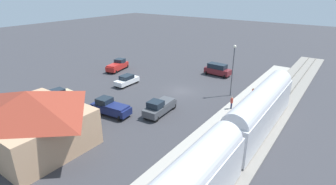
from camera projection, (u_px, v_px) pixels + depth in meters
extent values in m
plane|color=#38383D|center=(181.00, 91.00, 42.34)|extent=(200.00, 200.00, 0.00)
cube|color=gray|center=(270.00, 113.00, 34.80)|extent=(4.80, 70.00, 0.18)
cube|color=#59544C|center=(276.00, 113.00, 34.36)|extent=(0.10, 70.00, 0.12)
cube|color=#59544C|center=(265.00, 110.00, 35.13)|extent=(0.10, 70.00, 0.12)
cube|color=#A8A399|center=(241.00, 105.00, 36.92)|extent=(3.20, 46.00, 0.30)
cube|color=silver|center=(260.00, 113.00, 30.10)|extent=(2.90, 17.01, 3.70)
cube|color=#19389E|center=(247.00, 112.00, 30.99)|extent=(0.04, 15.65, 0.36)
cylinder|color=silver|center=(262.00, 99.00, 29.45)|extent=(2.75, 16.33, 2.76)
cube|color=tan|center=(34.00, 129.00, 27.08)|extent=(10.56, 8.90, 3.96)
pyramid|color=maroon|center=(28.00, 101.00, 25.93)|extent=(11.36, 9.70, 2.18)
cube|color=#4C3323|center=(72.00, 120.00, 30.82)|extent=(1.10, 0.08, 2.10)
cylinder|color=brown|center=(252.00, 96.00, 38.42)|extent=(0.22, 0.22, 0.85)
cylinder|color=#CC3F33|center=(253.00, 91.00, 38.14)|extent=(0.36, 0.36, 0.62)
sphere|color=tan|center=(253.00, 89.00, 37.98)|extent=(0.24, 0.24, 0.24)
cylinder|color=#23284C|center=(231.00, 106.00, 35.34)|extent=(0.22, 0.22, 0.85)
cylinder|color=#CC3F33|center=(232.00, 101.00, 35.06)|extent=(0.36, 0.36, 0.62)
sphere|color=tan|center=(232.00, 98.00, 34.90)|extent=(0.24, 0.24, 0.24)
cube|color=maroon|center=(218.00, 71.00, 49.57)|extent=(4.99, 2.19, 1.00)
cube|color=#19232D|center=(217.00, 66.00, 49.31)|extent=(3.51, 1.89, 0.88)
cylinder|color=black|center=(229.00, 74.00, 49.30)|extent=(0.22, 0.68, 0.68)
cylinder|color=black|center=(225.00, 77.00, 48.04)|extent=(0.22, 0.68, 0.68)
cylinder|color=black|center=(211.00, 71.00, 51.47)|extent=(0.22, 0.68, 0.68)
cylinder|color=black|center=(206.00, 73.00, 50.22)|extent=(0.22, 0.68, 0.68)
cube|color=navy|center=(111.00, 109.00, 34.18)|extent=(5.56, 2.47, 0.92)
cube|color=#19232D|center=(104.00, 101.00, 34.33)|extent=(1.88, 1.88, 0.84)
cylinder|color=black|center=(94.00, 111.00, 34.65)|extent=(0.22, 0.76, 0.76)
cylinder|color=black|center=(103.00, 106.00, 36.03)|extent=(0.22, 0.76, 0.76)
cylinder|color=black|center=(120.00, 118.00, 32.67)|extent=(0.22, 0.76, 0.76)
cylinder|color=black|center=(129.00, 113.00, 34.05)|extent=(0.22, 0.76, 0.76)
cube|color=navy|center=(116.00, 106.00, 33.54)|extent=(3.13, 2.14, 0.20)
cube|color=red|center=(117.00, 66.00, 52.43)|extent=(3.09, 5.70, 0.92)
cube|color=#19232D|center=(120.00, 61.00, 52.99)|extent=(2.06, 2.06, 0.84)
cylinder|color=black|center=(120.00, 65.00, 54.75)|extent=(0.22, 0.76, 0.76)
cylinder|color=black|center=(127.00, 66.00, 54.14)|extent=(0.22, 0.76, 0.76)
cylinder|color=black|center=(108.00, 71.00, 51.07)|extent=(0.22, 0.76, 0.76)
cylinder|color=black|center=(115.00, 72.00, 50.46)|extent=(0.22, 0.76, 0.76)
cube|color=red|center=(114.00, 65.00, 51.42)|extent=(2.47, 3.30, 0.20)
cube|color=#47494F|center=(160.00, 108.00, 34.45)|extent=(2.32, 5.52, 0.92)
cube|color=#19232D|center=(156.00, 104.00, 33.31)|extent=(1.84, 1.84, 0.84)
cylinder|color=black|center=(156.00, 119.00, 32.50)|extent=(0.22, 0.76, 0.76)
cylinder|color=black|center=(145.00, 116.00, 33.33)|extent=(0.22, 0.76, 0.76)
cylinder|color=black|center=(174.00, 106.00, 35.91)|extent=(0.22, 0.76, 0.76)
cylinder|color=black|center=(163.00, 104.00, 36.74)|extent=(0.22, 0.76, 0.76)
cube|color=#47494F|center=(164.00, 101.00, 34.99)|extent=(2.06, 3.09, 0.20)
cube|color=white|center=(127.00, 81.00, 44.66)|extent=(1.92, 4.53, 0.76)
cube|color=#19232D|center=(127.00, 77.00, 44.40)|extent=(1.66, 2.19, 0.64)
cylinder|color=black|center=(124.00, 87.00, 43.08)|extent=(0.22, 0.68, 0.68)
cylinder|color=black|center=(116.00, 85.00, 43.92)|extent=(0.22, 0.68, 0.68)
cylinder|color=black|center=(137.00, 81.00, 45.69)|extent=(0.22, 0.68, 0.68)
cylinder|color=black|center=(130.00, 80.00, 46.53)|extent=(0.22, 0.68, 0.68)
cube|color=#C6B284|center=(57.00, 96.00, 38.40)|extent=(2.17, 4.63, 0.76)
cube|color=#19232D|center=(56.00, 92.00, 38.14)|extent=(1.78, 2.28, 0.64)
cylinder|color=black|center=(49.00, 104.00, 36.85)|extent=(0.22, 0.68, 0.68)
cylinder|color=black|center=(43.00, 101.00, 37.80)|extent=(0.22, 0.68, 0.68)
cylinder|color=black|center=(71.00, 97.00, 39.28)|extent=(0.22, 0.68, 0.68)
cylinder|color=black|center=(65.00, 94.00, 40.23)|extent=(0.22, 0.68, 0.68)
cylinder|color=#515156|center=(232.00, 72.00, 39.22)|extent=(0.16, 0.16, 7.42)
sphere|color=#EAE5C6|center=(235.00, 47.00, 37.78)|extent=(0.44, 0.44, 0.44)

